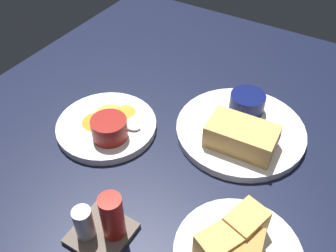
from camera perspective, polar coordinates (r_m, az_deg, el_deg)
ground_plane at (r=75.71cm, az=5.63°, el=-4.60°), size 110.00×110.00×3.00cm
plate_sandwich_main at (r=78.70cm, az=10.86°, el=-0.64°), size 26.31×26.31×1.60cm
sandwich_half_near at (r=72.88cm, az=11.07°, el=-1.50°), size 13.67×8.40×4.80cm
ramekin_dark_sauce at (r=81.30cm, az=11.90°, el=3.58°), size 7.38×7.38×3.94cm
spoon_by_dark_ramekin at (r=78.34cm, az=9.81°, el=0.46°), size 2.46×9.94×0.80cm
plate_chips_companion at (r=79.26cm, az=-9.26°, el=-0.00°), size 20.62×20.62×1.60cm
ramekin_light_gravy at (r=74.24cm, az=-8.87°, el=-0.28°), size 7.06×7.06×4.24cm
spoon_by_gravy_ramekin at (r=77.00cm, az=-6.25°, el=0.01°), size 9.89×4.12×0.80cm
plantain_chip_scatter at (r=80.05cm, az=-8.83°, el=1.64°), size 10.65×12.73×0.60cm
condiment_caddy at (r=61.01cm, az=-9.89°, el=-14.35°), size 9.00×9.00×9.50cm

